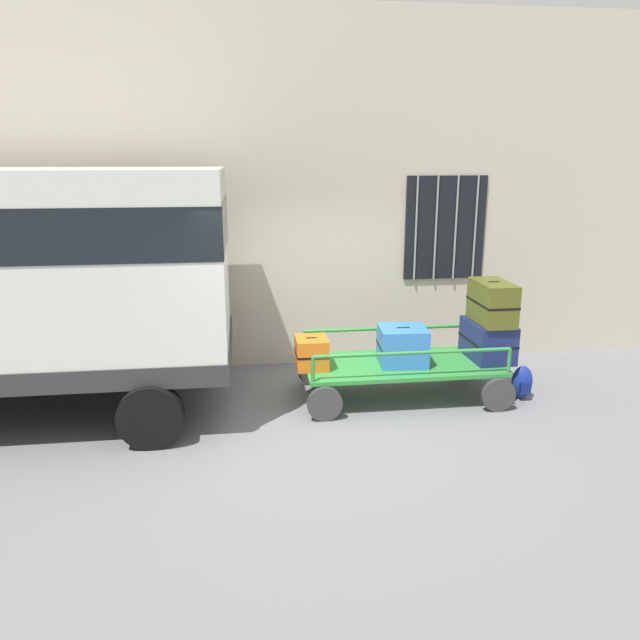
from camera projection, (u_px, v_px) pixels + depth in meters
ground_plane at (314, 421)px, 7.10m from camera, size 40.00×40.00×0.00m
building_wall at (295, 194)px, 8.61m from camera, size 12.00×0.38×5.00m
van at (20, 271)px, 6.81m from camera, size 4.66×2.17×2.89m
luggage_cart at (401, 368)px, 7.72m from camera, size 2.55×1.24×0.47m
cart_railing at (402, 342)px, 7.63m from camera, size 2.43×1.11×0.33m
suitcase_left_bottom at (312, 353)px, 7.48m from camera, size 0.40×0.46×0.39m
suitcase_midleft_bottom at (402, 346)px, 7.60m from camera, size 0.63×0.60×0.48m
suitcase_center_bottom at (488, 340)px, 7.82m from camera, size 0.52×0.79×0.49m
suitcase_center_middle at (492, 302)px, 7.63m from camera, size 0.41×0.75×0.53m
backpack at (522, 383)px, 7.72m from camera, size 0.27×0.22×0.44m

